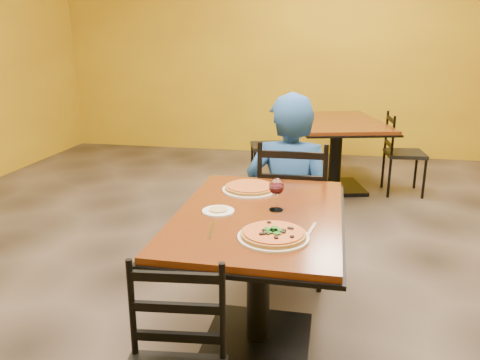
% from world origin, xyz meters
% --- Properties ---
extents(floor, '(7.00, 8.00, 0.01)m').
position_xyz_m(floor, '(0.00, 0.00, 0.00)').
color(floor, black).
rests_on(floor, ground).
extents(wall_back, '(7.00, 0.01, 3.00)m').
position_xyz_m(wall_back, '(0.00, 4.00, 1.50)').
color(wall_back, gold).
rests_on(wall_back, ground).
extents(table_main, '(0.83, 1.23, 0.75)m').
position_xyz_m(table_main, '(0.00, -0.50, 0.56)').
color(table_main, '#61270F').
rests_on(table_main, floor).
extents(table_second, '(1.20, 1.52, 0.75)m').
position_xyz_m(table_second, '(0.38, 2.37, 0.56)').
color(table_second, '#61270F').
rests_on(table_second, floor).
extents(chair_main_far, '(0.45, 0.45, 0.97)m').
position_xyz_m(chair_main_far, '(0.10, 0.31, 0.49)').
color(chair_main_far, black).
rests_on(chair_main_far, floor).
extents(chair_second_left, '(0.49, 0.49, 0.88)m').
position_xyz_m(chair_second_left, '(-0.33, 2.37, 0.44)').
color(chair_second_left, black).
rests_on(chair_second_left, floor).
extents(chair_second_right, '(0.41, 0.41, 0.84)m').
position_xyz_m(chair_second_right, '(1.08, 2.37, 0.42)').
color(chair_second_right, black).
rests_on(chair_second_right, floor).
extents(diner, '(0.62, 0.42, 1.24)m').
position_xyz_m(diner, '(0.05, 0.51, 0.62)').
color(diner, navy).
rests_on(diner, floor).
extents(plate_main, '(0.31, 0.31, 0.01)m').
position_xyz_m(plate_main, '(0.11, -0.80, 0.76)').
color(plate_main, white).
rests_on(plate_main, table_main).
extents(pizza_main, '(0.28, 0.28, 0.02)m').
position_xyz_m(pizza_main, '(0.11, -0.80, 0.77)').
color(pizza_main, maroon).
rests_on(pizza_main, plate_main).
extents(plate_far, '(0.31, 0.31, 0.01)m').
position_xyz_m(plate_far, '(-0.11, -0.17, 0.76)').
color(plate_far, white).
rests_on(plate_far, table_main).
extents(pizza_far, '(0.28, 0.28, 0.02)m').
position_xyz_m(pizza_far, '(-0.11, -0.17, 0.77)').
color(pizza_far, orange).
rests_on(pizza_far, plate_far).
extents(side_plate, '(0.16, 0.16, 0.01)m').
position_xyz_m(side_plate, '(-0.20, -0.54, 0.76)').
color(side_plate, white).
rests_on(side_plate, table_main).
extents(dip, '(0.09, 0.09, 0.01)m').
position_xyz_m(dip, '(-0.20, -0.54, 0.76)').
color(dip, tan).
rests_on(dip, side_plate).
extents(wine_glass, '(0.08, 0.08, 0.18)m').
position_xyz_m(wine_glass, '(0.08, -0.45, 0.84)').
color(wine_glass, white).
rests_on(wine_glass, table_main).
extents(fork, '(0.05, 0.19, 0.00)m').
position_xyz_m(fork, '(-0.17, -0.77, 0.75)').
color(fork, silver).
rests_on(fork, table_main).
extents(knife, '(0.05, 0.21, 0.00)m').
position_xyz_m(knife, '(0.26, -0.69, 0.75)').
color(knife, silver).
rests_on(knife, table_main).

